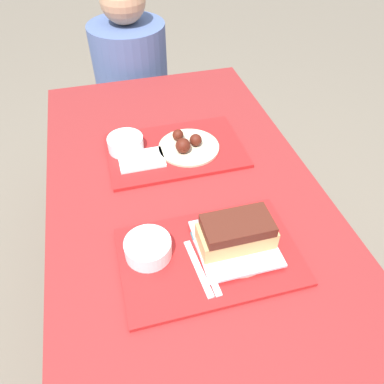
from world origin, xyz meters
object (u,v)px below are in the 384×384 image
(brisket_sandwich_plate, at_px, (236,236))
(bowl_coleslaw_far, at_px, (126,143))
(wings_plate_far, at_px, (187,145))
(bowl_coleslaw_near, at_px, (148,247))
(person_seated_across, at_px, (130,65))
(tray_far, at_px, (176,150))
(tray_near, at_px, (210,256))

(brisket_sandwich_plate, relative_size, bowl_coleslaw_far, 1.68)
(bowl_coleslaw_far, bearing_deg, wings_plate_far, -13.90)
(bowl_coleslaw_near, height_order, person_seated_across, person_seated_across)
(tray_far, xyz_separation_m, person_seated_across, (-0.05, 0.76, -0.05))
(bowl_coleslaw_far, distance_m, wings_plate_far, 0.20)
(wings_plate_far, xyz_separation_m, person_seated_across, (-0.09, 0.76, -0.07))
(tray_far, distance_m, brisket_sandwich_plate, 0.44)
(tray_near, relative_size, person_seated_across, 0.67)
(tray_near, bearing_deg, person_seated_across, 91.63)
(tray_far, xyz_separation_m, wings_plate_far, (0.04, -0.01, 0.02))
(bowl_coleslaw_near, relative_size, wings_plate_far, 0.58)
(tray_near, relative_size, bowl_coleslaw_far, 3.82)
(bowl_coleslaw_near, height_order, wings_plate_far, wings_plate_far)
(tray_near, height_order, bowl_coleslaw_near, bowl_coleslaw_near)
(bowl_coleslaw_near, distance_m, wings_plate_far, 0.44)
(bowl_coleslaw_near, relative_size, person_seated_across, 0.18)
(brisket_sandwich_plate, bearing_deg, person_seated_across, 94.98)
(brisket_sandwich_plate, bearing_deg, tray_far, 97.25)
(tray_near, distance_m, wings_plate_far, 0.44)
(tray_far, bearing_deg, brisket_sandwich_plate, -82.75)
(tray_near, xyz_separation_m, person_seated_across, (-0.03, 1.20, -0.05))
(tray_far, xyz_separation_m, brisket_sandwich_plate, (0.06, -0.43, 0.05))
(wings_plate_far, relative_size, person_seated_across, 0.30)
(brisket_sandwich_plate, distance_m, wings_plate_far, 0.43)
(bowl_coleslaw_near, height_order, brisket_sandwich_plate, brisket_sandwich_plate)
(brisket_sandwich_plate, xyz_separation_m, person_seated_across, (-0.10, 1.19, -0.09))
(wings_plate_far, distance_m, person_seated_across, 0.77)
(bowl_coleslaw_near, bearing_deg, tray_near, -16.00)
(bowl_coleslaw_far, height_order, person_seated_across, person_seated_across)
(tray_far, distance_m, wings_plate_far, 0.04)
(person_seated_across, bearing_deg, bowl_coleslaw_far, -98.70)
(brisket_sandwich_plate, height_order, person_seated_across, person_seated_across)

